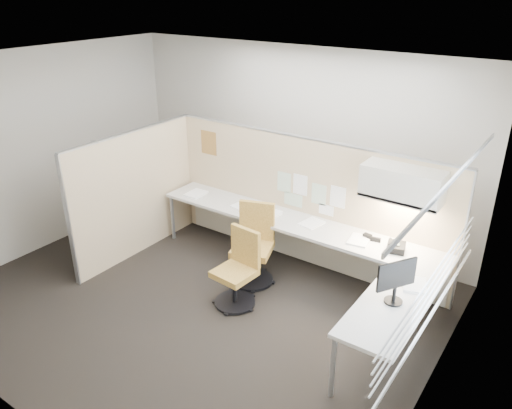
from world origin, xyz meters
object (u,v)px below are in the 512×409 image
Objects in this scene: chair_left at (238,271)px; chair_right at (254,247)px; monitor at (396,279)px; phone at (396,247)px; desk at (311,241)px.

chair_left is 0.91× the size of chair_right.
monitor is 1.83× the size of phone.
chair_left is at bearing 122.54° from monitor.
chair_right is (-0.64, -0.33, -0.13)m from desk.
chair_right is at bearing 107.70° from monitor.
chair_right reaches higher than desk.
desk is 4.29× the size of chair_left.
monitor is at bearing -31.49° from desk.
monitor is at bearing -84.79° from phone.
chair_left is 1.94m from monitor.
chair_right is at bearing -152.55° from desk.
phone reaches higher than desk.
phone is at bearing 7.57° from desk.
chair_right is at bearing 110.27° from chair_left.
chair_right is (-0.15, 0.53, 0.04)m from chair_left.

